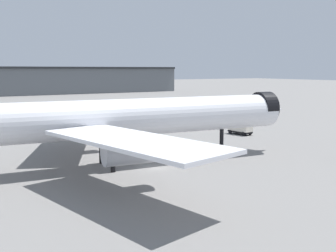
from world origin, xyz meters
TOP-DOWN VIEW (x-y plane):
  - ground at (0.00, 0.00)m, footprint 900.00×900.00m
  - airliner_near_gate at (-4.03, 3.81)m, footprint 61.57×55.96m
  - service_truck_front at (31.29, 17.15)m, footprint 3.16×5.74m

SIDE VIEW (x-z plane):
  - ground at x=0.00m, z-range 0.00..0.00m
  - service_truck_front at x=31.29m, z-range 0.09..3.09m
  - airliner_near_gate at x=-4.03m, z-range -0.98..15.38m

